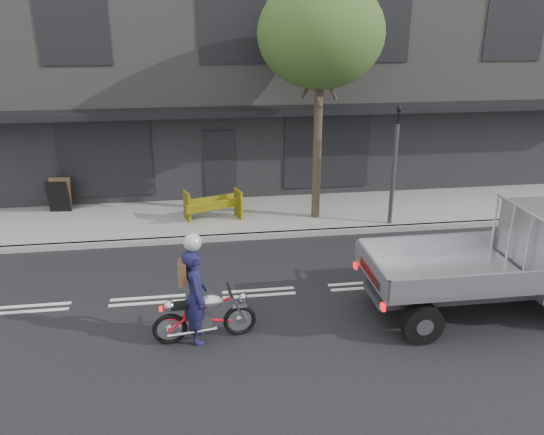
{
  "coord_description": "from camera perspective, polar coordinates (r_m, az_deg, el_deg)",
  "views": [
    {
      "loc": [
        -1.18,
        -10.28,
        5.64
      ],
      "look_at": [
        0.37,
        0.5,
        1.57
      ],
      "focal_mm": 35.0,
      "sensor_mm": 36.0,
      "label": 1
    }
  ],
  "objects": [
    {
      "name": "rider",
      "position": [
        9.86,
        -8.23,
        -8.35
      ],
      "size": [
        0.5,
        0.71,
        1.84
      ],
      "primitive_type": "imported",
      "rotation": [
        0.0,
        0.0,
        1.67
      ],
      "color": "#17163D",
      "rests_on": "ground"
    },
    {
      "name": "ground",
      "position": [
        11.78,
        -1.43,
        -8.11
      ],
      "size": [
        80.0,
        80.0,
        0.0
      ],
      "primitive_type": "plane",
      "color": "black",
      "rests_on": "ground"
    },
    {
      "name": "sandwich_board",
      "position": [
        17.2,
        -22.02,
        2.08
      ],
      "size": [
        0.66,
        0.47,
        1.0
      ],
      "primitive_type": null,
      "rotation": [
        0.0,
        0.0,
        -0.08
      ],
      "color": "black",
      "rests_on": "sidewalk"
    },
    {
      "name": "kerb",
      "position": [
        14.54,
        -2.89,
        -2.05
      ],
      "size": [
        32.0,
        0.2,
        0.15
      ],
      "primitive_type": "cube",
      "color": "gray",
      "rests_on": "ground"
    },
    {
      "name": "building_main",
      "position": [
        21.67,
        -5.23,
        16.06
      ],
      "size": [
        26.0,
        10.0,
        8.0
      ],
      "primitive_type": "cube",
      "color": "slate",
      "rests_on": "ground"
    },
    {
      "name": "street_tree",
      "position": [
        14.87,
        5.26,
        19.01
      ],
      "size": [
        3.4,
        3.4,
        6.74
      ],
      "color": "#382B21",
      "rests_on": "ground"
    },
    {
      "name": "sidewalk",
      "position": [
        16.02,
        -3.43,
        0.12
      ],
      "size": [
        32.0,
        3.2,
        0.15
      ],
      "primitive_type": "cube",
      "color": "gray",
      "rests_on": "ground"
    },
    {
      "name": "flatbed_ute",
      "position": [
        11.93,
        26.84,
        -3.32
      ],
      "size": [
        4.83,
        2.02,
        2.23
      ],
      "rotation": [
        0.0,
        0.0,
        -0.0
      ],
      "color": "black",
      "rests_on": "ground"
    },
    {
      "name": "construction_barrier",
      "position": [
        15.32,
        -6.34,
        1.14
      ],
      "size": [
        1.72,
        1.09,
        0.89
      ],
      "primitive_type": null,
      "rotation": [
        0.0,
        0.0,
        0.31
      ],
      "color": "yellow",
      "rests_on": "sidewalk"
    },
    {
      "name": "motorcycle",
      "position": [
        10.06,
        -7.24,
        -10.33
      ],
      "size": [
        1.95,
        0.57,
        1.0
      ],
      "rotation": [
        0.0,
        0.0,
        0.1
      ],
      "color": "black",
      "rests_on": "ground"
    },
    {
      "name": "traffic_light_pole",
      "position": [
        15.19,
        12.94,
        4.73
      ],
      "size": [
        0.12,
        0.12,
        3.5
      ],
      "color": "#2D2D30",
      "rests_on": "ground"
    }
  ]
}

